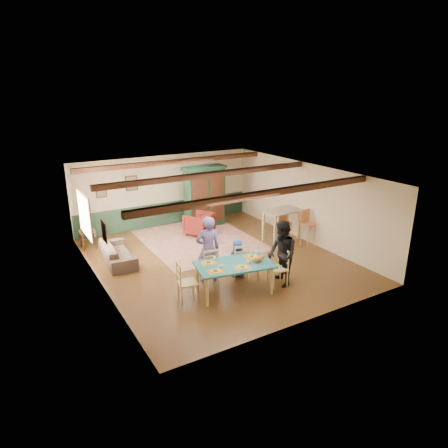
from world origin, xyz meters
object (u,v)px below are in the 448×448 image
person_man (208,249)px  bar_stool_left (286,227)px  end_table (88,240)px  person_woman (282,254)px  person_child (238,258)px  dining_chair_far_right (239,261)px  armoire (205,196)px  cat (258,259)px  counter_table (281,225)px  armchair (199,224)px  sofa (117,253)px  table_lamp (86,224)px  dining_chair_end_right (278,268)px  bar_stool_right (308,228)px  dining_chair_end_left (187,282)px  dining_chair_far_left (209,265)px  dining_table (234,278)px

person_man → bar_stool_left: person_man is taller
person_man → end_table: size_ratio=3.15×
person_woman → person_child: person_woman is taller
dining_chair_far_right → armoire: armoire is taller
cat → end_table: bearing=131.4°
cat → counter_table: counter_table is taller
armchair → counter_table: size_ratio=0.69×
sofa → table_lamp: 1.76m
end_table → bar_stool_left: bearing=-25.4°
person_man → dining_chair_end_right: bearing=152.7°
person_woman → dining_chair_far_right: bearing=-130.3°
person_man → armchair: person_man is taller
dining_chair_far_right → cat: (-0.01, -0.90, 0.39)m
person_child → bar_stool_left: bar_stool_left is taller
person_child → sofa: bearing=-35.2°
armchair → table_lamp: bearing=-40.3°
end_table → bar_stool_right: bearing=-28.5°
armchair → dining_chair_far_right: bearing=50.0°
dining_chair_end_right → table_lamp: (-3.77, 5.29, 0.35)m
sofa → counter_table: bearing=-97.4°
armchair → dining_chair_end_left: bearing=29.5°
cat → armchair: cat is taller
sofa → bar_stool_left: bar_stool_left is taller
armchair → bar_stool_right: (2.66, -2.81, 0.20)m
person_woman → counter_table: bearing=152.6°
dining_chair_far_left → end_table: bearing=-50.8°
dining_chair_far_left → bar_stool_left: size_ratio=0.94×
table_lamp → counter_table: bearing=-23.6°
cat → armchair: size_ratio=0.43×
armoire → counter_table: (1.55, -2.75, -0.61)m
dining_chair_end_right → table_lamp: size_ratio=1.90×
dining_table → person_child: 0.97m
dining_chair_end_right → person_man: size_ratio=0.55×
person_man → cat: size_ratio=4.79×
dining_chair_end_left → bar_stool_right: size_ratio=0.84×
dining_chair_far_right → dining_chair_end_right: (0.65, -0.91, 0.00)m
dining_chair_far_right → bar_stool_right: size_ratio=0.84×
dining_table → armoire: size_ratio=0.84×
dining_table → bar_stool_right: 4.19m
person_man → dining_table: bearing=116.6°
armchair → end_table: armchair is taller
dining_chair_far_left → sofa: bearing=-45.5°
person_man → armchair: (1.48, 3.44, -0.52)m
dining_chair_far_left → person_child: person_child is taller
dining_table → bar_stool_left: size_ratio=1.78×
armchair → dining_chair_far_left: bearing=37.0°
dining_chair_far_left → person_woman: (1.60, -1.10, 0.38)m
person_child → armoire: 4.65m
end_table → bar_stool_left: (5.99, -2.85, 0.25)m
dining_chair_far_left → dining_chair_far_right: (0.85, -0.16, 0.00)m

